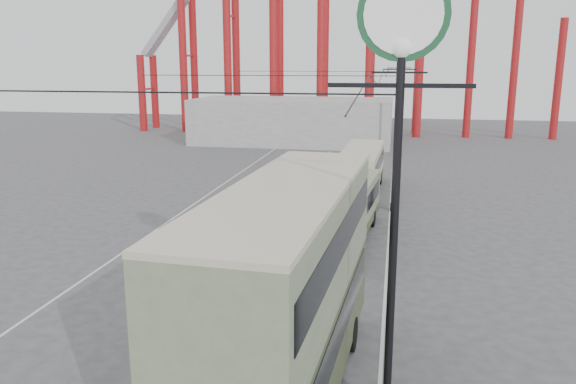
% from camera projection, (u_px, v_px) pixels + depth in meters
% --- Properties ---
extents(ground, '(160.00, 160.00, 0.00)m').
position_uv_depth(ground, '(212.00, 342.00, 18.11)').
color(ground, '#49494B').
rests_on(ground, ground).
extents(road_markings, '(12.52, 120.00, 0.01)m').
position_uv_depth(road_markings, '(295.00, 200.00, 37.13)').
color(road_markings, silver).
rests_on(road_markings, ground).
extents(lamp_post_near, '(3.20, 0.44, 10.80)m').
position_uv_depth(lamp_post_near, '(399.00, 106.00, 12.46)').
color(lamp_post_near, black).
rests_on(lamp_post_near, ground).
extents(lamp_post_mid, '(3.20, 0.44, 9.32)m').
position_uv_depth(lamp_post_mid, '(397.00, 135.00, 33.27)').
color(lamp_post_mid, black).
rests_on(lamp_post_mid, ground).
extents(lamp_post_far, '(3.20, 0.44, 9.32)m').
position_uv_depth(lamp_post_far, '(398.00, 108.00, 54.33)').
color(lamp_post_far, black).
rests_on(lamp_post_far, ground).
extents(lamp_post_distant, '(3.20, 0.44, 9.32)m').
position_uv_depth(lamp_post_distant, '(398.00, 96.00, 75.39)').
color(lamp_post_distant, black).
rests_on(lamp_post_distant, ground).
extents(fairground_shed, '(22.00, 10.00, 5.00)m').
position_uv_depth(fairground_shed, '(293.00, 121.00, 63.66)').
color(fairground_shed, '#989893').
rests_on(fairground_shed, ground).
extents(double_decker_bus, '(3.35, 11.05, 5.86)m').
position_uv_depth(double_decker_bus, '(289.00, 284.00, 14.29)').
color(double_decker_bus, '#374525').
rests_on(double_decker_bus, ground).
extents(single_decker_green, '(3.20, 10.30, 2.87)m').
position_uv_depth(single_decker_green, '(344.00, 210.00, 28.09)').
color(single_decker_green, '#6F7D5B').
rests_on(single_decker_green, ground).
extents(single_decker_cream, '(2.83, 9.95, 3.07)m').
position_uv_depth(single_decker_cream, '(362.00, 168.00, 39.16)').
color(single_decker_cream, beige).
rests_on(single_decker_cream, ground).
extents(pedestrian, '(0.66, 0.45, 1.74)m').
position_uv_depth(pedestrian, '(278.00, 251.00, 24.23)').
color(pedestrian, black).
rests_on(pedestrian, ground).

